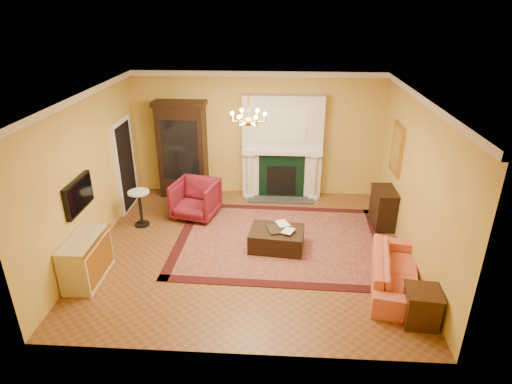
# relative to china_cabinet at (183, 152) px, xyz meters

# --- Properties ---
(floor) EXTENTS (6.00, 5.50, 0.02)m
(floor) POSITION_rel_china_cabinet_xyz_m (1.80, -2.49, -1.13)
(floor) COLOR brown
(floor) RESTS_ON ground
(ceiling) EXTENTS (6.00, 5.50, 0.02)m
(ceiling) POSITION_rel_china_cabinet_xyz_m (1.80, -2.49, 1.89)
(ceiling) COLOR silver
(ceiling) RESTS_ON wall_back
(wall_back) EXTENTS (6.00, 0.02, 3.00)m
(wall_back) POSITION_rel_china_cabinet_xyz_m (1.80, 0.27, 0.38)
(wall_back) COLOR gold
(wall_back) RESTS_ON floor
(wall_front) EXTENTS (6.00, 0.02, 3.00)m
(wall_front) POSITION_rel_china_cabinet_xyz_m (1.80, -5.25, 0.38)
(wall_front) COLOR gold
(wall_front) RESTS_ON floor
(wall_left) EXTENTS (0.02, 5.50, 3.00)m
(wall_left) POSITION_rel_china_cabinet_xyz_m (-1.21, -2.49, 0.38)
(wall_left) COLOR gold
(wall_left) RESTS_ON floor
(wall_right) EXTENTS (0.02, 5.50, 3.00)m
(wall_right) POSITION_rel_china_cabinet_xyz_m (4.81, -2.49, 0.38)
(wall_right) COLOR gold
(wall_right) RESTS_ON floor
(fireplace) EXTENTS (1.90, 0.70, 2.50)m
(fireplace) POSITION_rel_china_cabinet_xyz_m (2.40, 0.08, 0.07)
(fireplace) COLOR silver
(fireplace) RESTS_ON wall_back
(crown_molding) EXTENTS (6.00, 5.50, 0.12)m
(crown_molding) POSITION_rel_china_cabinet_xyz_m (1.80, -1.53, 1.82)
(crown_molding) COLOR white
(crown_molding) RESTS_ON ceiling
(doorway) EXTENTS (0.08, 1.05, 2.10)m
(doorway) POSITION_rel_china_cabinet_xyz_m (-1.16, -0.79, -0.07)
(doorway) COLOR silver
(doorway) RESTS_ON wall_left
(tv_panel) EXTENTS (0.09, 0.95, 0.58)m
(tv_panel) POSITION_rel_china_cabinet_xyz_m (-1.15, -3.09, 0.23)
(tv_panel) COLOR black
(tv_panel) RESTS_ON wall_left
(gilt_mirror) EXTENTS (0.06, 0.76, 1.05)m
(gilt_mirror) POSITION_rel_china_cabinet_xyz_m (4.76, -1.09, 0.53)
(gilt_mirror) COLOR gold
(gilt_mirror) RESTS_ON wall_right
(chandelier) EXTENTS (0.63, 0.55, 0.53)m
(chandelier) POSITION_rel_china_cabinet_xyz_m (1.80, -2.49, 1.49)
(chandelier) COLOR gold
(chandelier) RESTS_ON ceiling
(oriental_rug) EXTENTS (4.26, 3.24, 0.02)m
(oriental_rug) POSITION_rel_china_cabinet_xyz_m (2.39, -2.17, -1.11)
(oriental_rug) COLOR #4D1012
(oriental_rug) RESTS_ON floor
(china_cabinet) EXTENTS (1.14, 0.55, 2.24)m
(china_cabinet) POSITION_rel_china_cabinet_xyz_m (0.00, 0.00, 0.00)
(china_cabinet) COLOR black
(china_cabinet) RESTS_ON floor
(wingback_armchair) EXTENTS (1.08, 1.03, 0.93)m
(wingback_armchair) POSITION_rel_china_cabinet_xyz_m (0.50, -1.19, -0.65)
(wingback_armchair) COLOR maroon
(wingback_armchair) RESTS_ON floor
(pedestal_table) EXTENTS (0.45, 0.45, 0.80)m
(pedestal_table) POSITION_rel_china_cabinet_xyz_m (-0.60, -1.68, -0.66)
(pedestal_table) COLOR black
(pedestal_table) RESTS_ON floor
(commode) EXTENTS (0.52, 1.08, 0.80)m
(commode) POSITION_rel_china_cabinet_xyz_m (-0.93, -3.65, -0.72)
(commode) COLOR beige
(commode) RESTS_ON floor
(coral_sofa) EXTENTS (0.92, 2.02, 0.76)m
(coral_sofa) POSITION_rel_china_cabinet_xyz_m (4.35, -3.54, -0.74)
(coral_sofa) COLOR #D15C42
(coral_sofa) RESTS_ON floor
(end_table) EXTENTS (0.52, 0.52, 0.55)m
(end_table) POSITION_rel_china_cabinet_xyz_m (4.52, -4.44, -0.84)
(end_table) COLOR #3A2210
(end_table) RESTS_ON floor
(console_table) EXTENTS (0.45, 0.75, 0.81)m
(console_table) POSITION_rel_china_cabinet_xyz_m (4.58, -1.38, -0.71)
(console_table) COLOR black
(console_table) RESTS_ON floor
(leather_ottoman) EXTENTS (1.10, 0.85, 0.38)m
(leather_ottoman) POSITION_rel_china_cabinet_xyz_m (2.33, -2.44, -0.91)
(leather_ottoman) COLOR black
(leather_ottoman) RESTS_ON oriental_rug
(ottoman_tray) EXTENTS (0.59, 0.52, 0.03)m
(ottoman_tray) POSITION_rel_china_cabinet_xyz_m (2.40, -2.41, -0.70)
(ottoman_tray) COLOR black
(ottoman_tray) RESTS_ON leather_ottoman
(book_a) EXTENTS (0.21, 0.11, 0.29)m
(book_a) POSITION_rel_china_cabinet_xyz_m (2.34, -2.30, -0.54)
(book_a) COLOR gray
(book_a) RESTS_ON ottoman_tray
(book_b) EXTENTS (0.19, 0.10, 0.27)m
(book_b) POSITION_rel_china_cabinet_xyz_m (2.46, -2.50, -0.55)
(book_b) COLOR gray
(book_b) RESTS_ON ottoman_tray
(topiary_left) EXTENTS (0.15, 0.15, 0.40)m
(topiary_left) POSITION_rel_china_cabinet_xyz_m (1.63, 0.04, 0.33)
(topiary_left) COLOR gray
(topiary_left) RESTS_ON fireplace
(topiary_right) EXTENTS (0.18, 0.18, 0.47)m
(topiary_right) POSITION_rel_china_cabinet_xyz_m (2.96, 0.04, 0.37)
(topiary_right) COLOR gray
(topiary_right) RESTS_ON fireplace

